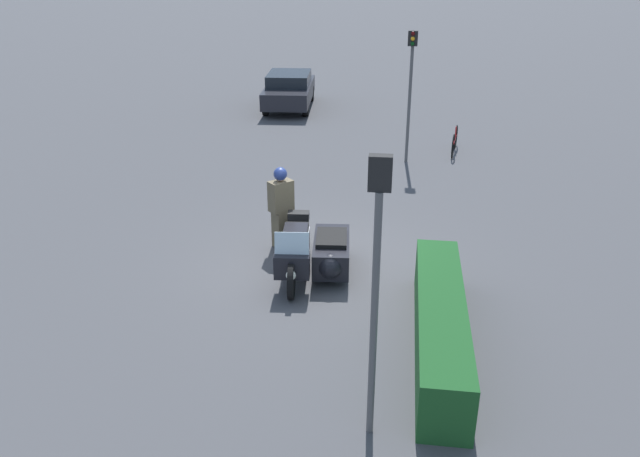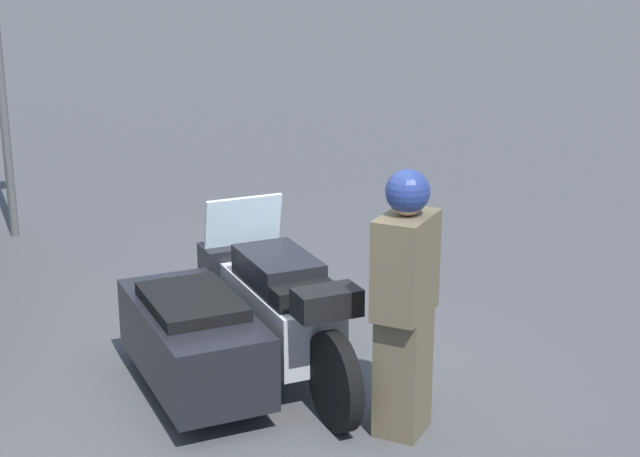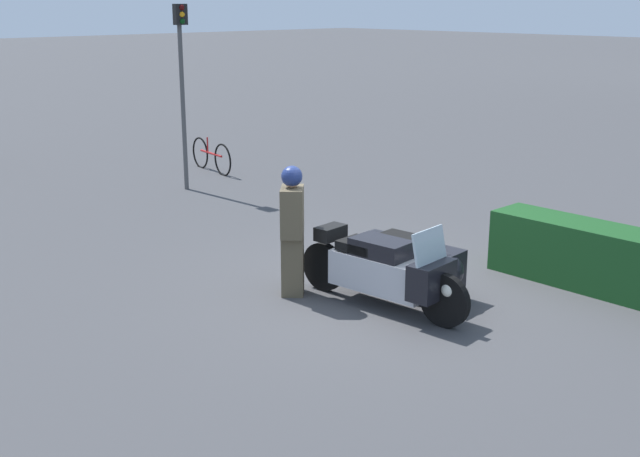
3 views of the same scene
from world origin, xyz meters
TOP-DOWN VIEW (x-y plane):
  - ground_plane at (0.00, 0.00)m, footprint 160.00×160.00m
  - police_motorcycle at (0.47, -0.03)m, footprint 2.58×1.37m
  - officer_rider at (-0.65, -0.88)m, footprint 0.54×0.54m

SIDE VIEW (x-z plane):
  - ground_plane at x=0.00m, z-range 0.00..0.00m
  - police_motorcycle at x=0.47m, z-range -0.11..1.05m
  - officer_rider at x=-0.65m, z-range 0.05..1.79m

